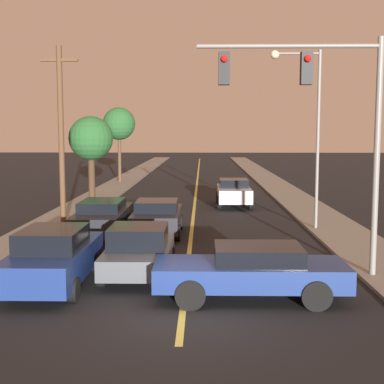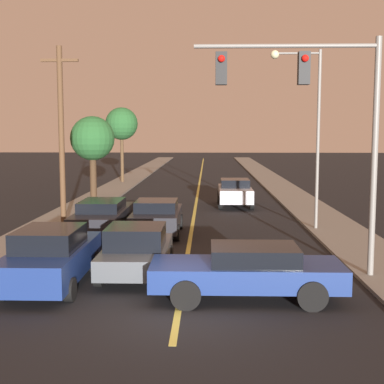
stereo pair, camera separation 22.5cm
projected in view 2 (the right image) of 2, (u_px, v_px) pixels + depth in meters
The scene contains 15 objects.
ground_plane at pixel (178, 313), 12.51m from camera, with size 200.00×200.00×0.00m, color black.
road_surface at pixel (200, 179), 48.28m from camera, with size 9.99×80.00×0.01m.
sidewalk_left at pixel (131, 178), 48.45m from camera, with size 2.50×80.00×0.12m.
sidewalk_right at pixel (269, 179), 48.09m from camera, with size 2.50×80.00×0.12m.
car_near_lane_front at pixel (137, 250), 15.69m from camera, with size 1.97×3.98×1.51m.
car_near_lane_second at pixel (157, 217), 21.97m from camera, with size 2.00×4.19×1.45m.
car_outer_lane_front at pixel (52, 256), 14.67m from camera, with size 1.94×4.66×1.63m.
car_outer_lane_second at pixel (103, 217), 21.84m from camera, with size 1.97×5.14×1.47m.
car_far_oncoming at pixel (235, 192), 30.43m from camera, with size 1.94×4.22×1.55m.
car_crossing_right at pixel (248, 271), 13.44m from camera, with size 4.82×1.93×1.38m.
traffic_signal_mast at pixel (319, 107), 14.95m from camera, with size 5.19×0.42×6.72m.
streetlamp_right at pixel (307, 115), 22.45m from camera, with size 2.13×0.36×7.51m.
utility_pole_left at pixel (61, 134), 22.89m from camera, with size 1.60×0.24×7.72m.
tree_left_near at pixel (92, 139), 31.86m from camera, with size 2.63×2.63×5.06m.
tree_left_far at pixel (122, 124), 43.95m from camera, with size 2.67×2.67×6.14m.
Camera 2 is at (0.69, -12.11, 4.21)m, focal length 50.00 mm.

